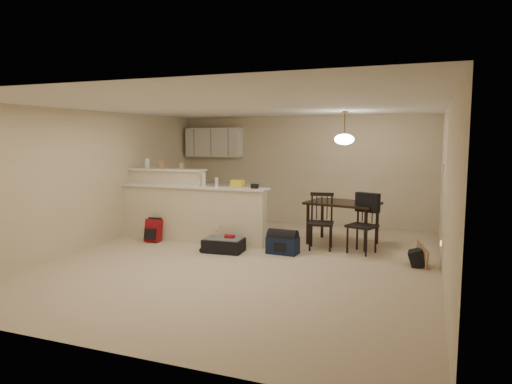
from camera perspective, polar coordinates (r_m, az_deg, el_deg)
The scene contains 21 objects.
room at distance 7.39m, azimuth -1.20°, elevation 0.91°, with size 7.00×7.02×2.50m.
breakfast_bar at distance 9.12m, azimuth -9.15°, elevation -2.13°, with size 3.08×0.58×1.39m.
upper_cabinets at distance 11.29m, azimuth -5.27°, elevation 6.20°, with size 1.40×0.34×0.70m, color white.
kitchen_counter at distance 11.19m, azimuth -4.56°, elevation -1.25°, with size 1.80×0.60×0.90m, color white.
thermostat at distance 8.39m, azimuth 22.35°, elevation 2.81°, with size 0.02×0.12×0.12m, color beige.
jar at distance 9.62m, azimuth -13.45°, elevation 3.51°, with size 0.10×0.10×0.20m, color silver.
cereal_box at distance 9.43m, azimuth -11.65°, elevation 3.37°, with size 0.10×0.07×0.16m, color #A67B55.
small_box at distance 9.19m, azimuth -9.27°, elevation 3.22°, with size 0.08×0.06×0.12m, color #A67B55.
bottle_a at distance 8.73m, azimuth -6.55°, elevation 1.56°, with size 0.07×0.07×0.26m, color silver.
bottle_b at distance 8.61m, azimuth -4.95°, elevation 1.25°, with size 0.06×0.06×0.18m, color silver.
bag_lump at distance 8.44m, azimuth -2.34°, elevation 1.02°, with size 0.22×0.18×0.14m, color #A67B55.
pouch at distance 8.31m, azimuth -0.17°, elevation 0.73°, with size 0.12×0.10×0.08m, color #A67B55.
dining_table at distance 8.75m, azimuth 10.80°, elevation -1.87°, with size 1.43×1.08×0.81m.
pendant_lamp at distance 8.65m, azimuth 10.99°, elevation 6.54°, with size 0.36×0.36×0.62m.
dining_chair_near at distance 8.30m, azimuth 8.11°, elevation -3.69°, with size 0.44×0.42×1.01m, color black, non-canonical shape.
dining_chair_far at distance 8.16m, azimuth 13.11°, elevation -3.94°, with size 0.45×0.43×1.03m, color black, non-canonical shape.
suitcase at distance 8.14m, azimuth -4.06°, elevation -6.66°, with size 0.69×0.45×0.23m, color black.
red_backpack at distance 9.11m, azimuth -12.70°, elevation -4.71°, with size 0.29×0.18×0.44m, color maroon.
navy_duffel at distance 8.00m, azimuth 3.36°, elevation -6.67°, with size 0.54×0.29×0.29m, color #121D3A.
black_daypack at distance 7.66m, azimuth 19.49°, elevation -7.79°, with size 0.29×0.21×0.26m, color black.
cardboard_sheet at distance 7.65m, azimuth 20.03°, elevation -7.48°, with size 0.46×0.02×0.35m, color #A67B55.
Camera 1 is at (2.76, -6.82, 2.00)m, focal length 32.00 mm.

